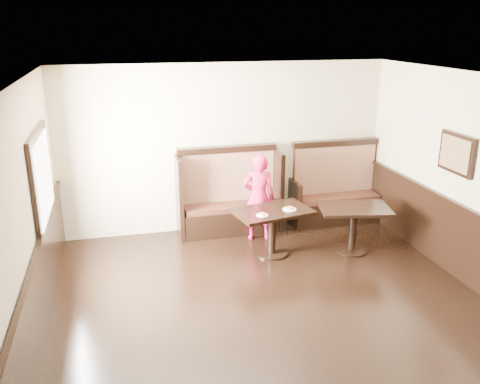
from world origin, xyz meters
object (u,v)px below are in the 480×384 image
object	(u,v)px
booth_main	(229,201)
child	(259,197)
booth_neighbor	(335,195)
table_main	(272,220)
table_neighbor	(354,218)

from	to	relation	value
booth_main	child	world-z (taller)	booth_main
child	booth_main	bearing A→B (deg)	-40.99
booth_neighbor	table_main	xyz separation A→B (m)	(-1.52, -1.09, 0.08)
booth_main	table_main	bearing A→B (deg)	-68.66
table_main	child	bearing A→B (deg)	81.78
table_neighbor	child	distance (m)	1.53
booth_main	table_main	xyz separation A→B (m)	(0.43, -1.09, 0.03)
booth_neighbor	table_neighbor	bearing A→B (deg)	-102.23
table_neighbor	child	xyz separation A→B (m)	(-1.28, 0.83, 0.17)
table_main	child	world-z (taller)	child
booth_neighbor	child	bearing A→B (deg)	-163.52
booth_main	table_main	world-z (taller)	booth_main
booth_neighbor	table_neighbor	distance (m)	1.32
table_main	table_neighbor	size ratio (longest dim) A/B	1.07
booth_main	table_neighbor	xyz separation A→B (m)	(1.67, -1.29, 0.02)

